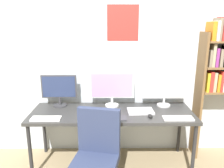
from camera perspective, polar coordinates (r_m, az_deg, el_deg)
name	(u,v)px	position (r m, az deg, el deg)	size (l,w,h in m)	color
wall_back	(112,62)	(3.12, -0.04, 5.51)	(4.44, 0.11, 2.60)	silver
desk	(112,116)	(2.89, 0.01, -8.00)	(2.04, 0.68, 0.74)	#333333
office_chair	(96,167)	(2.46, -4.00, -20.19)	(0.52, 0.52, 0.99)	#2D2D33
monitor_left	(59,89)	(3.07, -13.22, -1.22)	(0.47, 0.18, 0.43)	#38383D
monitor_center	(112,87)	(2.98, -0.02, -0.74)	(0.59, 0.18, 0.47)	silver
monitor_right	(165,87)	(3.07, 13.17, -0.78)	(0.58, 0.18, 0.47)	silver
keyboard_left	(46,119)	(2.76, -16.36, -8.40)	(0.34, 0.13, 0.02)	silver
keyboard_center	(112,118)	(2.65, 0.04, -8.70)	(0.33, 0.13, 0.02)	#38383D
keyboard_right	(178,118)	(2.77, 16.38, -8.31)	(0.35, 0.13, 0.02)	silver
computer_mouse	(150,116)	(2.74, 9.64, -8.00)	(0.06, 0.10, 0.03)	black
laptop_closed	(140,111)	(2.88, 7.21, -6.82)	(0.32, 0.22, 0.02)	silver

